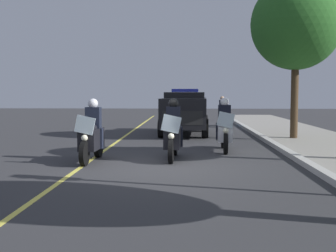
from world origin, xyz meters
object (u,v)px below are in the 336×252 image
object	(u,v)px
cyclist_background	(222,111)
police_motorcycle_lead_right	(173,135)
police_suv	(185,111)
tree_far_back	(296,24)
police_motorcycle_lead_left	(92,136)
police_motorcycle_trailing	(225,129)

from	to	relation	value
cyclist_background	police_motorcycle_lead_right	bearing A→B (deg)	-11.17
police_suv	tree_far_back	bearing A→B (deg)	61.95
cyclist_background	tree_far_back	bearing A→B (deg)	17.98
police_motorcycle_lead_right	cyclist_background	bearing A→B (deg)	168.83
police_motorcycle_lead_left	tree_far_back	bearing A→B (deg)	128.91
police_motorcycle_trailing	police_suv	bearing A→B (deg)	-166.74
police_motorcycle_lead_right	police_suv	xyz separation A→B (m)	(-7.30, 0.31, 0.37)
police_suv	cyclist_background	world-z (taller)	police_suv
police_motorcycle_lead_left	cyclist_background	bearing A→B (deg)	159.88
police_motorcycle_lead_left	cyclist_background	world-z (taller)	police_motorcycle_lead_left
police_motorcycle_lead_right	police_motorcycle_trailing	world-z (taller)	same
police_motorcycle_lead_right	police_motorcycle_trailing	size ratio (longest dim) A/B	1.00
police_motorcycle_lead_right	police_suv	size ratio (longest dim) A/B	0.43
police_motorcycle_trailing	tree_far_back	bearing A→B (deg)	137.05
cyclist_background	tree_far_back	world-z (taller)	tree_far_back
tree_far_back	police_suv	bearing A→B (deg)	-118.05
cyclist_background	tree_far_back	size ratio (longest dim) A/B	0.28
tree_far_back	police_motorcycle_trailing	bearing A→B (deg)	-42.95
police_motorcycle_lead_right	cyclist_background	distance (m)	12.19
cyclist_background	tree_far_back	xyz separation A→B (m)	(6.95, 2.26, 3.67)
police_suv	tree_far_back	size ratio (longest dim) A/B	0.80
police_motorcycle_lead_right	tree_far_back	bearing A→B (deg)	137.31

